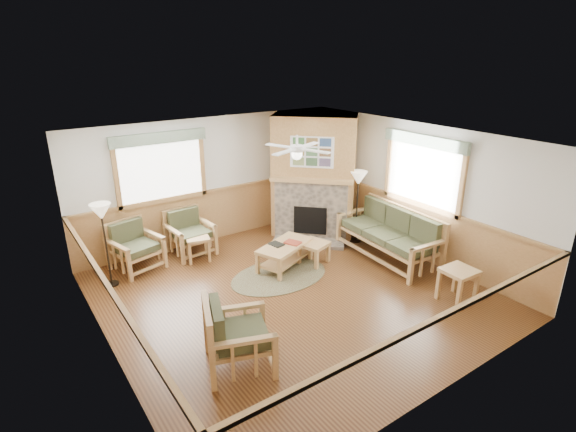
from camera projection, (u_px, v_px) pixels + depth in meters
floor at (292, 294)px, 7.84m from camera, size 6.00×6.00×0.01m
ceiling at (293, 140)px, 6.89m from camera, size 6.00×6.00×0.01m
wall_back at (212, 180)px, 9.67m from camera, size 6.00×0.02×2.70m
wall_front at (446, 301)px, 5.06m from camera, size 6.00×0.02×2.70m
wall_left at (102, 270)px, 5.76m from camera, size 0.02×6.00×2.70m
wall_right at (415, 191)px, 8.97m from camera, size 0.02×6.00×2.70m
wainscot at (292, 265)px, 7.64m from camera, size 6.00×6.00×1.10m
fireplace at (314, 175)px, 10.03m from camera, size 3.11×3.11×2.70m
window_back at (157, 131)px, 8.63m from camera, size 1.90×0.16×1.50m
window_right at (428, 133)px, 8.38m from camera, size 0.16×1.90×1.50m
ceiling_fan at (297, 137)px, 7.29m from camera, size 1.59×1.59×0.36m
sofa at (388, 235)px, 9.02m from camera, size 2.27×1.05×1.02m
armchair_back_left at (135, 247)px, 8.58m from camera, size 1.01×1.01×0.93m
armchair_back_right at (190, 233)px, 9.23m from camera, size 0.88×0.88×0.92m
armchair_left at (239, 334)px, 5.92m from camera, size 1.10×1.10×0.97m
coffee_table at (285, 255)px, 8.74m from camera, size 1.32×0.99×0.47m
end_table_chairs at (198, 248)px, 9.01m from camera, size 0.54×0.53×0.50m
end_table_sofa at (457, 285)px, 7.54m from camera, size 0.54×0.52×0.58m
footstool at (314, 253)px, 8.90m from camera, size 0.64×0.64×0.44m
braided_rug at (279, 276)px, 8.44m from camera, size 2.01×2.01×0.01m
floor_lamp_left at (106, 245)px, 7.87m from camera, size 0.39×0.39×1.56m
floor_lamp_right at (357, 207)px, 9.70m from camera, size 0.47×0.47×1.60m
book_red at (293, 242)px, 8.69m from camera, size 0.32×0.36×0.03m
book_dark at (276, 244)px, 8.62m from camera, size 0.25×0.30×0.03m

